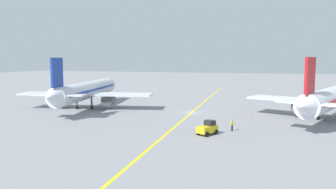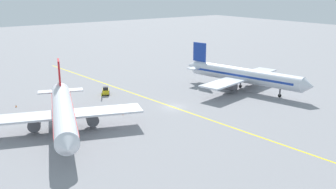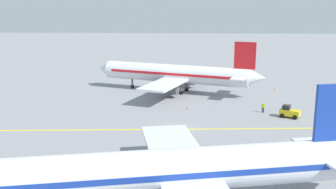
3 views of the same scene
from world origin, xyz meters
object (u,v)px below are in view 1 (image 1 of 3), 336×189
object	(u,v)px
airplane_at_gate	(87,91)
baggage_tug_white	(208,128)
airplane_adjacent_stand	(331,98)
traffic_cone_near_nose	(250,116)
ground_crew_worker	(232,125)

from	to	relation	value
airplane_at_gate	baggage_tug_white	world-z (taller)	airplane_at_gate
airplane_adjacent_stand	airplane_at_gate	bearing A→B (deg)	-178.03
traffic_cone_near_nose	airplane_at_gate	bearing A→B (deg)	179.06
airplane_at_gate	ground_crew_worker	xyz separation A→B (m)	(32.32, -12.88, -2.80)
airplane_at_gate	airplane_adjacent_stand	world-z (taller)	same
airplane_adjacent_stand	ground_crew_worker	xyz separation A→B (m)	(-14.81, -14.50, -2.80)
airplane_at_gate	airplane_adjacent_stand	size ratio (longest dim) A/B	1.03
ground_crew_worker	traffic_cone_near_nose	world-z (taller)	ground_crew_worker
airplane_at_gate	baggage_tug_white	distance (m)	33.85
airplane_adjacent_stand	ground_crew_worker	bearing A→B (deg)	-135.59
baggage_tug_white	ground_crew_worker	xyz separation A→B (m)	(2.84, 3.51, 0.01)
ground_crew_worker	traffic_cone_near_nose	xyz separation A→B (m)	(1.60, 12.33, -0.63)
airplane_adjacent_stand	traffic_cone_near_nose	distance (m)	13.82
airplane_at_gate	baggage_tug_white	xyz separation A→B (m)	(29.48, -16.40, -2.81)
baggage_tug_white	traffic_cone_near_nose	size ratio (longest dim) A/B	6.10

